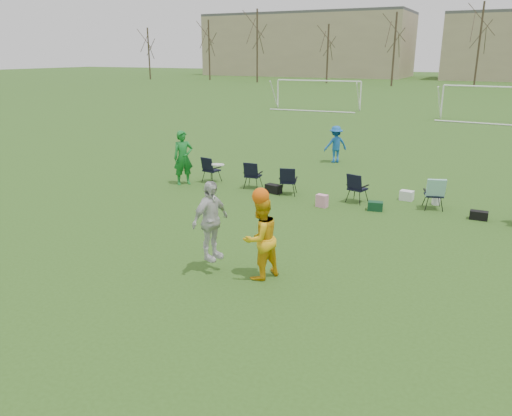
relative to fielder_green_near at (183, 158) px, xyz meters
The scene contains 8 objects.
ground 9.28m from the fielder_green_near, 52.53° to the right, with size 260.00×260.00×0.00m, color #2F5219.
fielder_green_near is the anchor object (origin of this frame).
fielder_blue 7.31m from the fielder_green_near, 58.51° to the left, with size 1.05×0.60×1.62m, color #1656A8.
center_contest 8.27m from the fielder_green_near, 47.17° to the right, with size 1.93×1.29×2.46m.
sideline_setup 6.61m from the fielder_green_near, ahead, with size 11.26×2.29×1.81m.
goal_left 27.05m from the fielder_green_near, 99.34° to the left, with size 7.39×0.76×2.46m.
goal_mid 26.50m from the fielder_green_near, 68.72° to the left, with size 7.40×0.63×2.46m.
tree_line 62.93m from the fielder_green_near, 84.66° to the left, with size 110.28×3.28×11.40m.
Camera 1 is at (4.84, -7.59, 4.68)m, focal length 35.00 mm.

